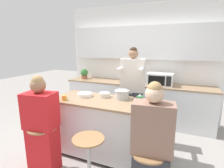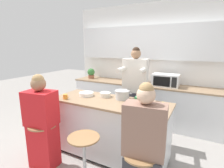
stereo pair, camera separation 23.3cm
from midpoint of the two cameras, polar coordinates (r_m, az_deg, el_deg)
name	(u,v)px [view 2 (the right image)]	position (r m, az deg, el deg)	size (l,w,h in m)	color
ground_plane	(110,155)	(3.08, 1.68, -22.23)	(16.00, 16.00, 0.00)	gray
wall_back	(147,55)	(4.25, 12.82, 9.24)	(3.64, 0.22, 2.70)	white
back_counter	(141,102)	(4.17, 11.07, -5.95)	(3.38, 0.60, 0.91)	silver
kitchen_island	(110,129)	(2.84, 1.74, -14.40)	(1.83, 0.70, 0.93)	black
bar_stool_leftmost	(44,142)	(2.81, -19.01, -17.64)	(0.39, 0.39, 0.66)	#997047
bar_stool_center	(84,157)	(2.39, -6.01, -22.81)	(0.39, 0.39, 0.66)	#997047
person_cooking	(135,97)	(3.20, 9.48, -4.08)	(0.48, 0.58, 1.73)	#383842
person_wrapped_blanket	(42,125)	(2.69, -19.54, -12.43)	(0.45, 0.34, 1.38)	red
person_seated_near	(143,156)	(1.99, 13.81, -21.82)	(0.44, 0.31, 1.42)	#333338
cooking_pot	(122,95)	(2.75, 5.82, -3.54)	(0.32, 0.23, 0.14)	#B7BABC
fruit_bowl	(86,94)	(2.94, -6.17, -3.31)	(0.24, 0.24, 0.06)	white
mixing_bowl_steel	(105,95)	(2.86, 0.10, -3.55)	(0.18, 0.18, 0.07)	silver
coffee_cup_near	(65,97)	(2.82, -12.72, -4.08)	(0.10, 0.07, 0.08)	orange
banana_bunch	(162,104)	(2.61, 18.57, -6.15)	(0.14, 0.10, 0.05)	yellow
juice_carton	(138,102)	(2.39, 11.22, -5.93)	(0.07, 0.07, 0.17)	#38844C
microwave	(166,80)	(3.88, 18.76, 1.17)	(0.54, 0.34, 0.26)	white
potted_plant	(91,73)	(4.61, -5.40, 3.57)	(0.19, 0.19, 0.26)	#93563D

